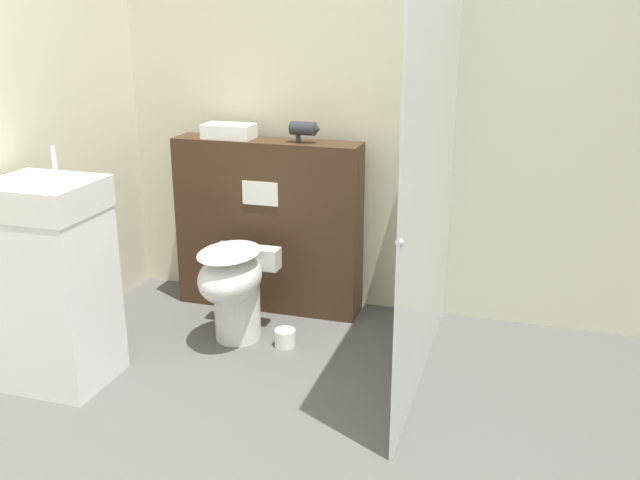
# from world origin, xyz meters

# --- Properties ---
(wall_back) EXTENTS (8.00, 0.06, 2.50)m
(wall_back) POSITION_xyz_m (0.00, 2.10, 1.25)
(wall_back) COLOR beige
(wall_back) RESTS_ON ground_plane
(partition_panel) EXTENTS (1.14, 0.24, 1.05)m
(partition_panel) POSITION_xyz_m (-0.44, 1.88, 0.52)
(partition_panel) COLOR #3D2819
(partition_panel) RESTS_ON ground_plane
(shower_glass) EXTENTS (0.04, 1.57, 1.97)m
(shower_glass) POSITION_xyz_m (0.62, 1.28, 0.98)
(shower_glass) COLOR silver
(shower_glass) RESTS_ON ground_plane
(toilet) EXTENTS (0.37, 0.53, 0.55)m
(toilet) POSITION_xyz_m (-0.44, 1.35, 0.33)
(toilet) COLOR white
(toilet) RESTS_ON ground_plane
(sink_vanity) EXTENTS (0.49, 0.44, 1.17)m
(sink_vanity) POSITION_xyz_m (-1.10, 0.70, 0.52)
(sink_vanity) COLOR white
(sink_vanity) RESTS_ON ground_plane
(hair_drier) EXTENTS (0.18, 0.08, 0.12)m
(hair_drier) POSITION_xyz_m (-0.19, 1.86, 1.13)
(hair_drier) COLOR #2D2D33
(hair_drier) RESTS_ON partition_panel
(folded_towel) EXTENTS (0.30, 0.17, 0.08)m
(folded_towel) POSITION_xyz_m (-0.67, 1.87, 1.09)
(folded_towel) COLOR white
(folded_towel) RESTS_ON partition_panel
(spare_toilet_roll) EXTENTS (0.11, 0.11, 0.10)m
(spare_toilet_roll) POSITION_xyz_m (-0.15, 1.37, 0.05)
(spare_toilet_roll) COLOR white
(spare_toilet_roll) RESTS_ON ground_plane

